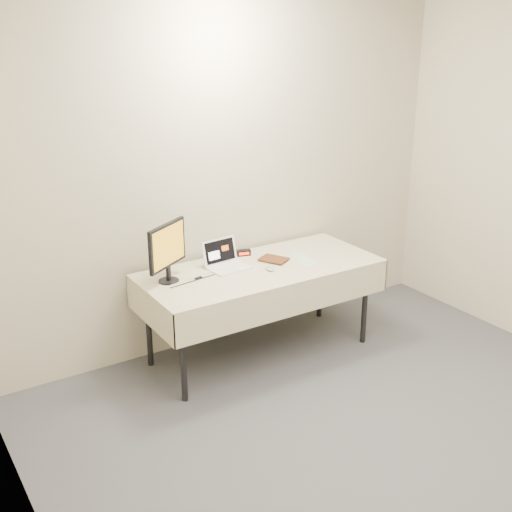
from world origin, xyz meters
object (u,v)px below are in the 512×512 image
table (261,275)px  book (269,251)px  laptop (225,261)px  monitor (167,248)px

table → book: book is taller
table → laptop: (-0.23, 0.14, 0.11)m
monitor → book: (0.81, -0.08, -0.15)m
table → laptop: 0.29m
table → laptop: laptop is taller
table → book: (0.09, 0.02, 0.17)m
book → monitor: bearing=146.1°
table → book: bearing=14.7°
laptop → book: 0.35m
laptop → table: bearing=-37.8°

